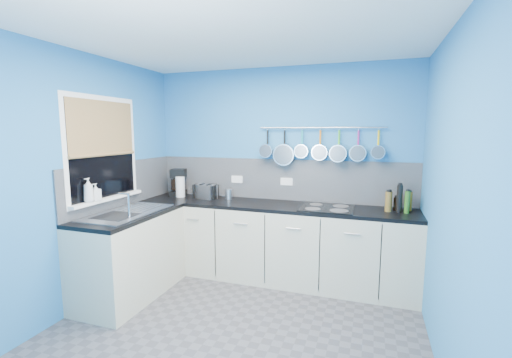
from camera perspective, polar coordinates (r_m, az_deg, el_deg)
The scene contains 41 objects.
floor at distance 3.31m, azimuth -3.64°, elevation -24.05°, with size 3.20×3.00×0.02m, color #47474C.
ceiling at distance 2.91m, azimuth -4.11°, elevation 23.23°, with size 3.20×3.00×0.02m, color white.
wall_back at distance 4.27m, azimuth 3.89°, elevation 1.29°, with size 3.20×0.02×2.50m, color #2872B0.
wall_front at distance 1.60m, azimuth -25.32°, elevation -10.62°, with size 3.20×0.02×2.50m, color #2872B0.
wall_left at distance 3.77m, azimuth -27.15°, elevation -0.44°, with size 0.02×3.00×2.50m, color #2872B0.
wall_right at distance 2.69m, azimuth 29.76°, elevation -3.61°, with size 0.02×3.00×2.50m, color #2872B0.
backsplash_back at distance 4.26m, azimuth 3.81°, elevation -0.07°, with size 3.20×0.02×0.50m, color slate.
backsplash_left at distance 4.20m, azimuth -21.01°, elevation -0.70°, with size 0.02×1.80×0.50m, color slate.
cabinet_run_back at distance 4.15m, azimuth 2.68°, elevation -10.49°, with size 3.20×0.60×0.86m, color #BCB69E.
worktop_back at distance 4.04m, azimuth 2.72°, elevation -4.41°, with size 3.20×0.60×0.04m, color black.
cabinet_run_left at distance 3.97m, azimuth -20.02°, elevation -11.88°, with size 0.60×1.20×0.86m, color #BCB69E.
worktop_left at distance 3.84m, azimuth -20.33°, elevation -5.53°, with size 0.60×1.20×0.04m, color black.
window_frame at distance 3.93m, azimuth -23.93°, elevation 4.46°, with size 0.01×1.00×1.10m, color white.
window_glass at distance 3.93m, azimuth -23.88°, elevation 4.46°, with size 0.01×0.90×1.00m, color black.
bamboo_blind at distance 3.92m, azimuth -23.98°, elevation 7.75°, with size 0.01×0.90×0.55m, color olive.
window_sill at distance 3.97m, azimuth -23.25°, elevation -2.97°, with size 0.10×0.98×0.03m, color white.
sink_unit at distance 3.84m, azimuth -20.35°, elevation -5.18°, with size 0.50×0.95×0.01m, color silver.
mixer_tap at distance 3.57m, azimuth -20.25°, elevation -4.04°, with size 0.12×0.08×0.26m, color silver, non-canonical shape.
socket_left at distance 4.42m, azimuth -3.14°, elevation -0.04°, with size 0.15×0.01×0.09m, color white.
socket_right at distance 4.23m, azimuth 5.07°, elevation -0.43°, with size 0.15×0.01×0.09m, color white.
pot_rail at distance 4.08m, azimuth 10.62°, elevation 8.33°, with size 0.02×0.02×1.45m, color silver.
soap_bottle_a at distance 3.74m, azimuth -25.92°, elevation -1.67°, with size 0.09×0.09×0.24m, color white.
soap_bottle_b at distance 3.81m, azimuth -24.95°, elevation -1.96°, with size 0.08×0.08×0.17m, color white.
paper_towel at distance 4.54m, azimuth -12.39°, elevation -1.28°, with size 0.12×0.12×0.26m, color white.
coffee_maker at distance 4.65m, azimuth -12.78°, elevation -0.55°, with size 0.19×0.22×0.35m, color black, non-canonical shape.
toaster at distance 4.40m, azimuth -8.31°, elevation -2.05°, with size 0.27×0.15×0.17m, color silver.
canister at distance 4.32m, azimuth -4.54°, elevation -2.51°, with size 0.08×0.08×0.12m, color silver.
hob at distance 3.87m, azimuth 11.66°, elevation -4.71°, with size 0.57×0.50×0.01m, color black.
pan_0 at distance 4.21m, azimuth 1.91°, elevation 6.02°, with size 0.17×0.12×0.36m, color silver, non-canonical shape.
pan_1 at distance 4.16m, azimuth 4.71°, elevation 5.33°, with size 0.26×0.08×0.45m, color silver, non-canonical shape.
pan_2 at distance 4.11m, azimuth 7.60°, elevation 5.92°, with size 0.17×0.08×0.36m, color silver, non-canonical shape.
pan_3 at distance 4.08m, azimuth 10.53°, elevation 5.69°, with size 0.19×0.08×0.38m, color silver, non-canonical shape.
pan_4 at distance 4.05m, azimuth 13.50°, elevation 5.52°, with size 0.20×0.12×0.39m, color silver, non-canonical shape.
pan_5 at distance 4.04m, azimuth 16.51°, elevation 5.47°, with size 0.19×0.07×0.38m, color silver, non-canonical shape.
pan_6 at distance 4.04m, azimuth 19.54°, elevation 5.59°, with size 0.15×0.11×0.34m, color silver, non-canonical shape.
condiment_0 at distance 4.01m, azimuth 23.92°, elevation -3.39°, with size 0.07×0.07×0.20m, color #8C5914.
condiment_1 at distance 3.98m, azimuth 22.16°, elevation -3.83°, with size 0.06×0.06×0.14m, color black.
condiment_2 at distance 3.98m, azimuth 21.17°, elevation -3.35°, with size 0.05×0.05×0.20m, color olive.
condiment_3 at distance 3.88m, azimuth 23.68°, elevation -3.52°, with size 0.05×0.05×0.23m, color #265919.
condiment_4 at distance 3.89m, azimuth 22.60°, elevation -3.02°, with size 0.06×0.06×0.29m, color black.
condiment_5 at distance 3.90m, azimuth 21.03°, elevation -3.50°, with size 0.07×0.07×0.21m, color brown.
Camera 1 is at (1.08, -2.59, 1.74)m, focal length 24.23 mm.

